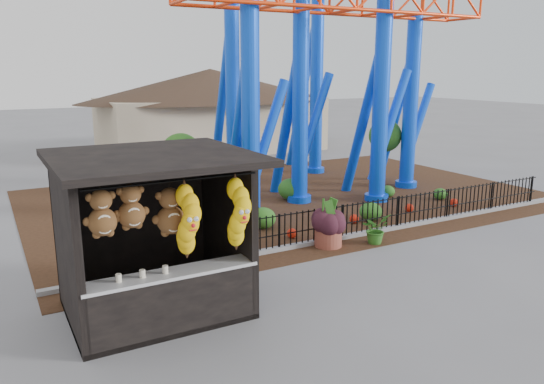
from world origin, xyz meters
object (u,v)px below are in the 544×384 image
prize_booth (156,239)px  roller_coaster (313,15)px  terracotta_planter (328,236)px  potted_plant (375,229)px

prize_booth → roller_coaster: 11.99m
terracotta_planter → potted_plant: (1.26, -0.39, 0.12)m
prize_booth → terracotta_planter: prize_booth is taller
prize_booth → terracotta_planter: bearing=19.3°
prize_booth → potted_plant: (6.39, 1.41, -1.14)m
roller_coaster → terracotta_planter: bearing=-118.5°
prize_booth → roller_coaster: bearing=42.0°
prize_booth → terracotta_planter: (5.13, 1.80, -1.25)m
roller_coaster → terracotta_planter: 8.80m
terracotta_planter → prize_booth: bearing=-160.7°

